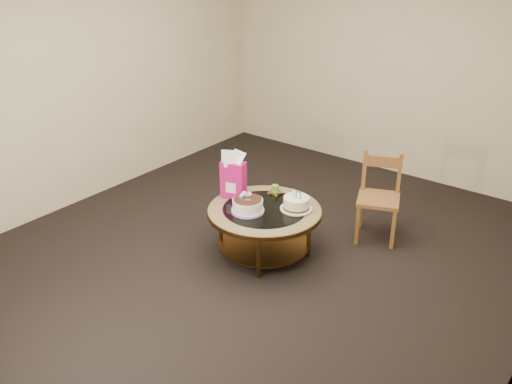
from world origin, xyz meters
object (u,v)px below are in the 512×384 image
Objects in this scene: decorated_cake at (248,206)px; gift_bag at (233,175)px; coffee_table at (264,216)px; dining_chair at (379,197)px; cream_cake at (296,203)px.

gift_bag reaches higher than decorated_cake.
coffee_table is 0.48m from gift_bag.
decorated_cake is 1.29m from dining_chair.
dining_chair is (1.03, 0.89, -0.26)m from gift_bag.
cream_cake is at bearing 43.79° from decorated_cake.
dining_chair reaches higher than cream_cake.
gift_bag is at bearing 176.16° from coffee_table.
dining_chair is (0.65, 0.91, 0.04)m from coffee_table.
decorated_cake is at bearing -120.03° from coffee_table.
cream_cake is 0.34× the size of dining_chair.
cream_cake reaches higher than coffee_table.
dining_chair is at bearing 26.31° from gift_bag.
cream_cake reaches higher than decorated_cake.
coffee_table is 0.21m from decorated_cake.
gift_bag is at bearing -161.75° from dining_chair.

